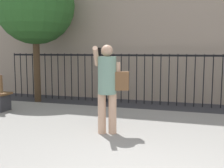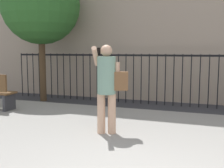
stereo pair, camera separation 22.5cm
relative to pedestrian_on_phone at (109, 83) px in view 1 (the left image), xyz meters
name	(u,v)px [view 1 (the left image)]	position (x,y,z in m)	size (l,w,h in m)	color
sidewalk	(167,140)	(1.08, 0.13, -1.04)	(28.00, 4.40, 0.15)	gray
iron_fence	(182,73)	(1.08, 3.83, -0.09)	(12.03, 0.04, 1.60)	black
pedestrian_on_phone	(109,83)	(0.00, 0.00, 0.00)	(0.71, 0.51, 1.66)	tan
street_tree_near	(35,5)	(-3.56, 3.18, 2.06)	(2.57, 2.57, 4.47)	#4C3823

